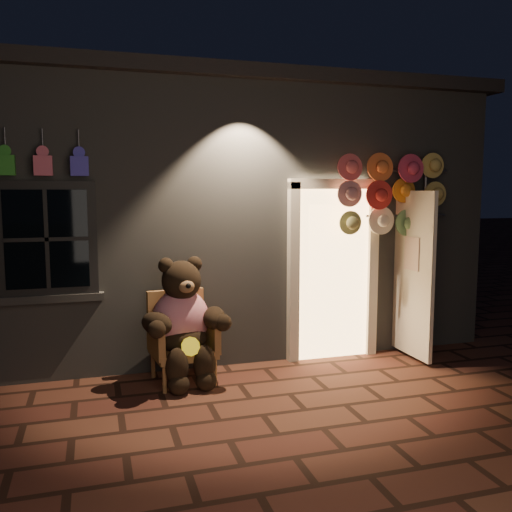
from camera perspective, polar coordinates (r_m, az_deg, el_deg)
name	(u,v)px	position (r m, az deg, el deg)	size (l,w,h in m)	color
ground	(263,415)	(5.18, 0.73, -16.40)	(60.00, 60.00, 0.00)	#542E20
shop_building	(188,211)	(8.65, -7.20, 4.74)	(7.30, 5.95, 3.51)	slate
wicker_armchair	(181,336)	(5.98, -7.92, -8.37)	(0.73, 0.67, 0.96)	#9B5F3C
teddy_bear	(183,322)	(5.82, -7.67, -6.89)	(0.98, 0.81, 1.36)	red
hat_rack	(392,193)	(6.77, 14.10, 6.43)	(1.49, 0.22, 2.50)	#59595E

